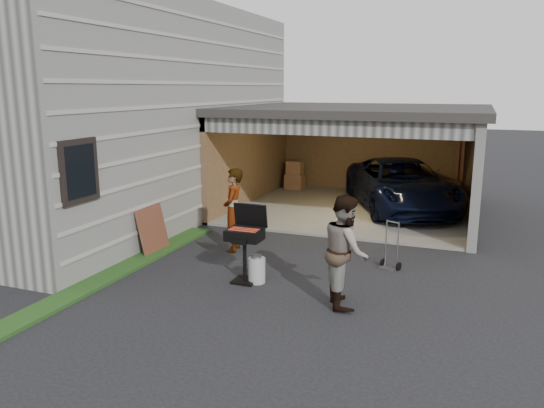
% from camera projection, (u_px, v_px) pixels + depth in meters
% --- Properties ---
extents(ground, '(80.00, 80.00, 0.00)m').
position_uv_depth(ground, '(232.00, 285.00, 9.34)').
color(ground, black).
rests_on(ground, ground).
extents(house, '(7.00, 11.00, 5.50)m').
position_uv_depth(house, '(95.00, 112.00, 14.51)').
color(house, '#474744').
rests_on(house, ground).
extents(groundcover_strip, '(0.50, 8.00, 0.06)m').
position_uv_depth(groundcover_strip, '(90.00, 285.00, 9.22)').
color(groundcover_strip, '#193814').
rests_on(groundcover_strip, ground).
extents(garage, '(6.80, 6.30, 2.90)m').
position_uv_depth(garage, '(360.00, 143.00, 14.85)').
color(garage, '#605E59').
rests_on(garage, ground).
extents(minivan, '(4.13, 5.48, 1.38)m').
position_uv_depth(minivan, '(401.00, 187.00, 14.78)').
color(minivan, black).
rests_on(minivan, ground).
extents(woman, '(0.56, 0.73, 1.77)m').
position_uv_depth(woman, '(233.00, 210.00, 11.11)').
color(woman, '#A0B1C9').
rests_on(woman, ground).
extents(man, '(0.96, 1.06, 1.79)m').
position_uv_depth(man, '(345.00, 251.00, 8.31)').
color(man, '#3D1F18').
rests_on(man, ground).
extents(bbq_grill, '(0.62, 0.54, 1.38)m').
position_uv_depth(bbq_grill, '(245.00, 237.00, 9.32)').
color(bbq_grill, black).
rests_on(bbq_grill, ground).
extents(propane_tank, '(0.39, 0.39, 0.46)m').
position_uv_depth(propane_tank, '(257.00, 270.00, 9.40)').
color(propane_tank, '#B2B2AE').
rests_on(propane_tank, ground).
extents(plywood_panel, '(0.25, 0.88, 0.97)m').
position_uv_depth(plywood_panel, '(153.00, 230.00, 11.05)').
color(plywood_panel, '#50281B').
rests_on(plywood_panel, ground).
extents(hand_truck, '(0.43, 0.39, 0.94)m').
position_uv_depth(hand_truck, '(390.00, 260.00, 10.12)').
color(hand_truck, gray).
rests_on(hand_truck, ground).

